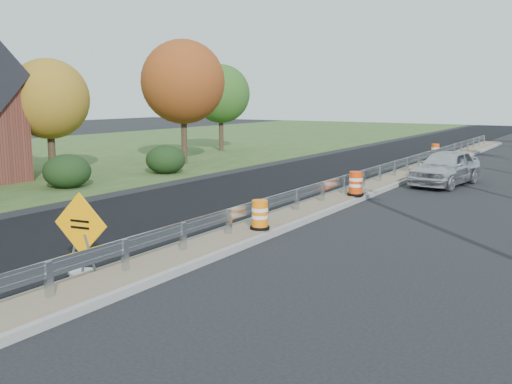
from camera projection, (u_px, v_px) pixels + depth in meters
The scene contains 15 objects.
ground at pixel (297, 217), 19.25m from camera, with size 140.00×140.00×0.00m, color black.
grass_verge_near at pixel (63, 154), 40.19m from camera, with size 30.00×120.00×0.03m, color #314F21.
milled_overlay at pixel (313, 174), 29.91m from camera, with size 7.20×120.00×0.01m, color black.
median at pixel (380, 183), 25.91m from camera, with size 1.60×55.00×0.23m.
guardrail at pixel (388, 168), 26.65m from camera, with size 0.10×46.15×0.72m.
hedge_mid at pixel (67, 171), 25.16m from camera, with size 2.09×2.09×1.52m, color black.
hedge_north at pixel (166, 159), 29.91m from camera, with size 2.09×2.09×1.52m, color black.
tree_near_yellow at pixel (49, 99), 28.15m from camera, with size 3.96×3.96×5.88m.
tree_near_red at pixel (183, 82), 33.62m from camera, with size 4.95×4.95×7.35m.
tree_near_back at pixel (221, 94), 41.98m from camera, with size 4.29×4.29×6.37m.
caution_sign at pixel (82, 257), 12.61m from camera, with size 1.40×0.59×1.95m.
barrel_median_near at pixel (260, 215), 16.40m from camera, with size 0.57×0.57×0.84m.
barrel_median_mid at pixel (356, 184), 22.01m from camera, with size 0.63×0.63×0.93m.
barrel_median_far at pixel (435, 151), 35.61m from camera, with size 0.59×0.59×0.87m.
car_silver at pixel (446, 167), 26.02m from camera, with size 1.92×4.78×1.63m, color silver.
Camera 1 is at (8.85, -16.70, 4.00)m, focal length 40.00 mm.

